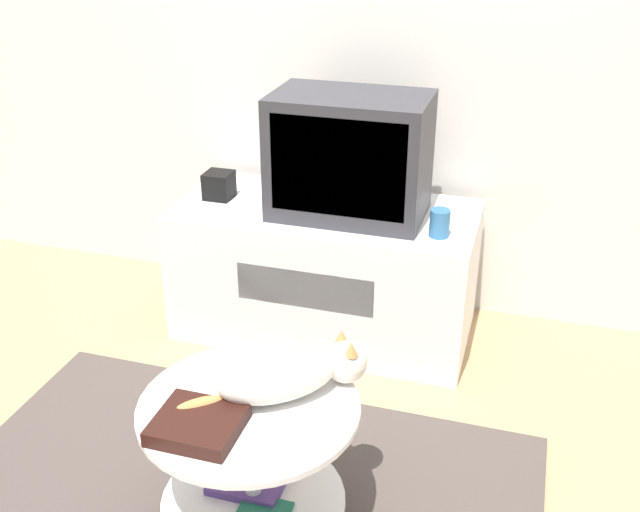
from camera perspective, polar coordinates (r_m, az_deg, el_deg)
tv_stand at (r=2.98m, az=0.40°, el=-1.07°), size 1.16×0.54×0.53m
tv at (r=2.74m, az=2.28°, el=7.62°), size 0.56×0.35×0.45m
speaker at (r=2.97m, az=-7.71°, el=5.37°), size 0.11×0.11×0.11m
mug at (r=2.65m, az=9.10°, el=2.49°), size 0.07×0.07×0.10m
coffee_table at (r=2.07m, az=-5.26°, el=-14.78°), size 0.58×0.58×0.43m
dvd_box at (r=1.88m, az=-9.30°, el=-12.55°), size 0.21×0.19×0.04m
cat at (r=1.96m, az=-2.35°, el=-8.94°), size 0.44×0.37×0.14m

